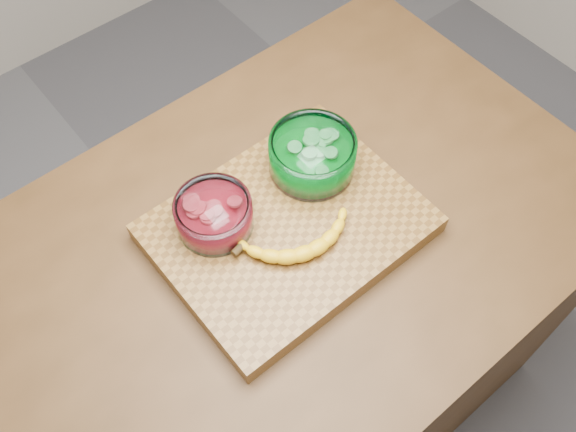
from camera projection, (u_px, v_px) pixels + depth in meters
ground at (288, 389)px, 1.92m from camera, size 3.50×3.50×0.00m
counter at (288, 330)px, 1.54m from camera, size 1.20×0.80×0.90m
cutting_board at (288, 228)px, 1.14m from camera, size 0.45×0.35×0.04m
bowl_red at (214, 215)px, 1.10m from camera, size 0.13×0.13×0.06m
bowl_green at (312, 155)px, 1.16m from camera, size 0.16×0.16×0.07m
banana at (297, 234)px, 1.10m from camera, size 0.22×0.14×0.03m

